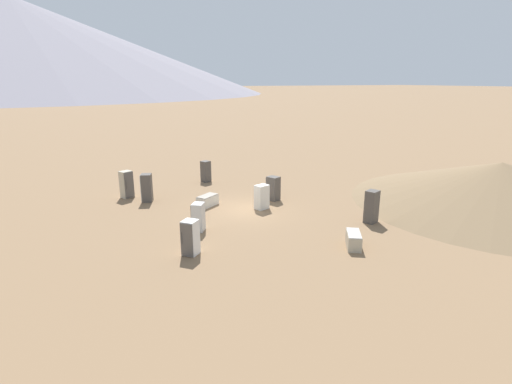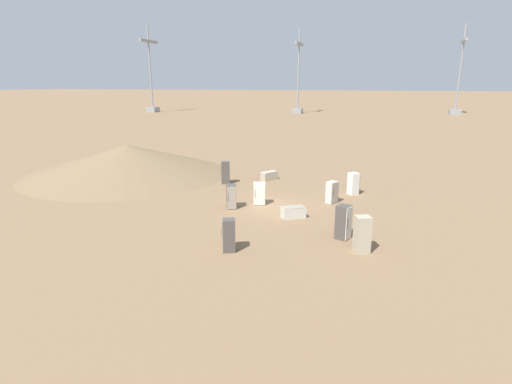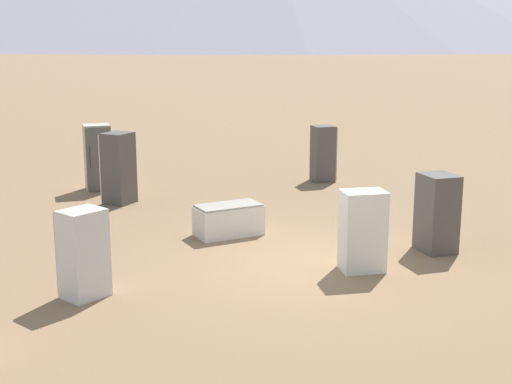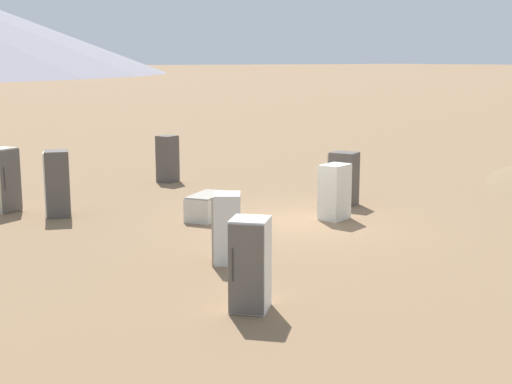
{
  "view_description": "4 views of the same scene",
  "coord_description": "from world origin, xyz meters",
  "px_view_note": "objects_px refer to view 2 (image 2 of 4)",
  "views": [
    {
      "loc": [
        21.47,
        -9.24,
        7.7
      ],
      "look_at": [
        0.23,
        0.56,
        1.13
      ],
      "focal_mm": 28.0,
      "sensor_mm": 36.0,
      "label": 1
    },
    {
      "loc": [
        -24.73,
        -7.12,
        8.0
      ],
      "look_at": [
        0.09,
        1.15,
        0.89
      ],
      "focal_mm": 28.0,
      "sensor_mm": 36.0,
      "label": 2
    },
    {
      "loc": [
        13.07,
        0.61,
        4.4
      ],
      "look_at": [
        -0.97,
        -1.19,
        1.17
      ],
      "focal_mm": 50.0,
      "sensor_mm": 36.0,
      "label": 3
    },
    {
      "loc": [
        14.86,
        -11.4,
        4.31
      ],
      "look_at": [
        -0.78,
        -0.96,
        0.8
      ],
      "focal_mm": 50.0,
      "sensor_mm": 36.0,
      "label": 4
    }
  ],
  "objects_px": {
    "discarded_fridge_2": "(293,212)",
    "discarded_fridge_6": "(353,184)",
    "discarded_fridge_8": "(343,222)",
    "discarded_fridge_0": "(362,234)",
    "discarded_fridge_9": "(225,173)",
    "discarded_fridge_5": "(332,192)",
    "discarded_fridge_3": "(269,176)",
    "discarded_fridge_4": "(229,235)",
    "discarded_fridge_1": "(231,197)",
    "discarded_fridge_7": "(259,194)",
    "power_pylon_0": "(458,87)",
    "power_pylon_1": "(298,88)",
    "power_pylon_2": "(151,86)"
  },
  "relations": [
    {
      "from": "discarded_fridge_3",
      "to": "discarded_fridge_6",
      "type": "distance_m",
      "value": 7.69
    },
    {
      "from": "discarded_fridge_2",
      "to": "power_pylon_1",
      "type": "bearing_deg",
      "value": 157.91
    },
    {
      "from": "discarded_fridge_3",
      "to": "discarded_fridge_5",
      "type": "xyz_separation_m",
      "value": [
        -5.19,
        -6.08,
        0.39
      ]
    },
    {
      "from": "discarded_fridge_3",
      "to": "discarded_fridge_9",
      "type": "height_order",
      "value": "discarded_fridge_9"
    },
    {
      "from": "power_pylon_0",
      "to": "discarded_fridge_2",
      "type": "xyz_separation_m",
      "value": [
        -97.22,
        21.49,
        -6.77
      ]
    },
    {
      "from": "power_pylon_1",
      "to": "discarded_fridge_9",
      "type": "height_order",
      "value": "power_pylon_1"
    },
    {
      "from": "discarded_fridge_1",
      "to": "discarded_fridge_8",
      "type": "bearing_deg",
      "value": 132.28
    },
    {
      "from": "power_pylon_1",
      "to": "discarded_fridge_0",
      "type": "height_order",
      "value": "power_pylon_1"
    },
    {
      "from": "discarded_fridge_2",
      "to": "discarded_fridge_6",
      "type": "xyz_separation_m",
      "value": [
        6.7,
        -2.99,
        0.47
      ]
    },
    {
      "from": "power_pylon_0",
      "to": "discarded_fridge_4",
      "type": "bearing_deg",
      "value": 167.26
    },
    {
      "from": "discarded_fridge_0",
      "to": "discarded_fridge_5",
      "type": "distance_m",
      "value": 8.41
    },
    {
      "from": "power_pylon_0",
      "to": "discarded_fridge_7",
      "type": "bearing_deg",
      "value": 165.66
    },
    {
      "from": "discarded_fridge_8",
      "to": "power_pylon_2",
      "type": "bearing_deg",
      "value": -122.45
    },
    {
      "from": "power_pylon_2",
      "to": "discarded_fridge_5",
      "type": "bearing_deg",
      "value": -140.55
    },
    {
      "from": "discarded_fridge_0",
      "to": "power_pylon_0",
      "type": "bearing_deg",
      "value": 54.22
    },
    {
      "from": "discarded_fridge_0",
      "to": "discarded_fridge_6",
      "type": "xyz_separation_m",
      "value": [
        10.74,
        1.38,
        -0.1
      ]
    },
    {
      "from": "power_pylon_0",
      "to": "discarded_fridge_4",
      "type": "distance_m",
      "value": 106.04
    },
    {
      "from": "discarded_fridge_3",
      "to": "discarded_fridge_9",
      "type": "distance_m",
      "value": 3.93
    },
    {
      "from": "power_pylon_2",
      "to": "discarded_fridge_7",
      "type": "relative_size",
      "value": 15.68
    },
    {
      "from": "discarded_fridge_2",
      "to": "discarded_fridge_9",
      "type": "xyz_separation_m",
      "value": [
        6.77,
        7.36,
        0.58
      ]
    },
    {
      "from": "power_pylon_0",
      "to": "discarded_fridge_9",
      "type": "distance_m",
      "value": 95.15
    },
    {
      "from": "discarded_fridge_0",
      "to": "discarded_fridge_9",
      "type": "bearing_deg",
      "value": 111.14
    },
    {
      "from": "discarded_fridge_0",
      "to": "discarded_fridge_6",
      "type": "bearing_deg",
      "value": 71.12
    },
    {
      "from": "power_pylon_1",
      "to": "power_pylon_2",
      "type": "xyz_separation_m",
      "value": [
        -8.47,
        41.25,
        0.42
      ]
    },
    {
      "from": "discarded_fridge_2",
      "to": "discarded_fridge_6",
      "type": "relative_size",
      "value": 0.98
    },
    {
      "from": "power_pylon_1",
      "to": "power_pylon_2",
      "type": "height_order",
      "value": "power_pylon_2"
    },
    {
      "from": "discarded_fridge_5",
      "to": "discarded_fridge_2",
      "type": "bearing_deg",
      "value": 9.01
    },
    {
      "from": "discarded_fridge_1",
      "to": "discarded_fridge_9",
      "type": "distance_m",
      "value": 6.86
    },
    {
      "from": "discarded_fridge_2",
      "to": "discarded_fridge_9",
      "type": "distance_m",
      "value": 10.01
    },
    {
      "from": "power_pylon_0",
      "to": "discarded_fridge_4",
      "type": "xyz_separation_m",
      "value": [
        -103.25,
        23.34,
        -6.28
      ]
    },
    {
      "from": "discarded_fridge_1",
      "to": "discarded_fridge_7",
      "type": "bearing_deg",
      "value": -162.59
    },
    {
      "from": "discarded_fridge_3",
      "to": "discarded_fridge_8",
      "type": "relative_size",
      "value": 0.85
    },
    {
      "from": "discarded_fridge_0",
      "to": "discarded_fridge_3",
      "type": "relative_size",
      "value": 1.18
    },
    {
      "from": "power_pylon_0",
      "to": "discarded_fridge_0",
      "type": "distance_m",
      "value": 102.89
    },
    {
      "from": "discarded_fridge_5",
      "to": "discarded_fridge_9",
      "type": "relative_size",
      "value": 0.82
    },
    {
      "from": "power_pylon_1",
      "to": "discarded_fridge_7",
      "type": "height_order",
      "value": "power_pylon_1"
    },
    {
      "from": "discarded_fridge_1",
      "to": "discarded_fridge_7",
      "type": "relative_size",
      "value": 1.05
    },
    {
      "from": "discarded_fridge_1",
      "to": "discarded_fridge_3",
      "type": "distance_m",
      "value": 8.56
    },
    {
      "from": "discarded_fridge_2",
      "to": "discarded_fridge_5",
      "type": "xyz_separation_m",
      "value": [
        3.96,
        -1.8,
        0.41
      ]
    },
    {
      "from": "discarded_fridge_5",
      "to": "power_pylon_2",
      "type": "bearing_deg",
      "value": -107.14
    },
    {
      "from": "discarded_fridge_0",
      "to": "discarded_fridge_2",
      "type": "distance_m",
      "value": 5.98
    },
    {
      "from": "power_pylon_1",
      "to": "power_pylon_2",
      "type": "relative_size",
      "value": 0.94
    },
    {
      "from": "power_pylon_2",
      "to": "discarded_fridge_9",
      "type": "distance_m",
      "value": 91.25
    },
    {
      "from": "discarded_fridge_3",
      "to": "discarded_fridge_4",
      "type": "distance_m",
      "value": 15.38
    },
    {
      "from": "power_pylon_0",
      "to": "discarded_fridge_7",
      "type": "height_order",
      "value": "power_pylon_0"
    },
    {
      "from": "discarded_fridge_8",
      "to": "discarded_fridge_5",
      "type": "bearing_deg",
      "value": -147.26
    },
    {
      "from": "discarded_fridge_7",
      "to": "power_pylon_0",
      "type": "bearing_deg",
      "value": -122.58
    },
    {
      "from": "discarded_fridge_0",
      "to": "discarded_fridge_1",
      "type": "xyz_separation_m",
      "value": [
        4.65,
        8.73,
        -0.12
      ]
    },
    {
      "from": "discarded_fridge_2",
      "to": "discarded_fridge_7",
      "type": "xyz_separation_m",
      "value": [
        1.99,
        2.85,
        0.42
      ]
    },
    {
      "from": "discarded_fridge_6",
      "to": "discarded_fridge_8",
      "type": "height_order",
      "value": "discarded_fridge_8"
    }
  ]
}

